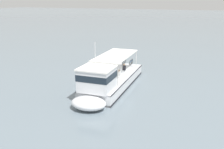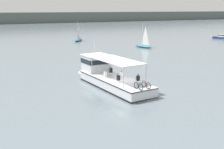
{
  "view_description": "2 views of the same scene",
  "coord_description": "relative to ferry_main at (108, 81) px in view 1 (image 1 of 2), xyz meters",
  "views": [
    {
      "loc": [
        -10.72,
        23.68,
        8.66
      ],
      "look_at": [
        -0.82,
        1.76,
        1.4
      ],
      "focal_mm": 40.06,
      "sensor_mm": 36.0,
      "label": 1
    },
    {
      "loc": [
        -14.58,
        -25.04,
        8.52
      ],
      "look_at": [
        -0.82,
        1.76,
        1.4
      ],
      "focal_mm": 44.68,
      "sensor_mm": 36.0,
      "label": 2
    }
  ],
  "objects": [
    {
      "name": "ground_plane",
      "position": [
        0.9,
        -2.77,
        -1.02
      ],
      "size": [
        400.0,
        400.0,
        0.0
      ],
      "primitive_type": "plane",
      "color": "slate"
    },
    {
      "name": "ferry_main",
      "position": [
        0.0,
        0.0,
        0.0
      ],
      "size": [
        4.21,
        12.99,
        5.32
      ],
      "color": "silver",
      "rests_on": "ground"
    }
  ]
}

